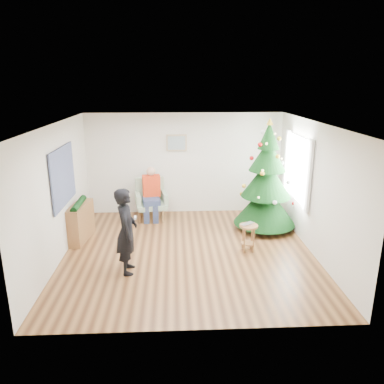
{
  "coord_description": "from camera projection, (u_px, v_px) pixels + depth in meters",
  "views": [
    {
      "loc": [
        -0.28,
        -6.97,
        3.35
      ],
      "look_at": [
        0.1,
        0.6,
        1.1
      ],
      "focal_mm": 35.0,
      "sensor_mm": 36.0,
      "label": 1
    }
  ],
  "objects": [
    {
      "name": "christmas_tree",
      "position": [
        266.0,
        181.0,
        8.54
      ],
      "size": [
        1.43,
        1.43,
        2.59
      ],
      "rotation": [
        0.0,
        0.0,
        -0.15
      ],
      "color": "#3F2816",
      "rests_on": "floor"
    },
    {
      "name": "wall_back",
      "position": [
        184.0,
        164.0,
        9.66
      ],
      "size": [
        5.0,
        0.0,
        5.0
      ],
      "primitive_type": "plane",
      "rotation": [
        1.57,
        0.0,
        0.0
      ],
      "color": "silver",
      "rests_on": "floor"
    },
    {
      "name": "wall_front",
      "position": [
        196.0,
        245.0,
        4.87
      ],
      "size": [
        5.0,
        0.0,
        5.0
      ],
      "primitive_type": "plane",
      "rotation": [
        -1.57,
        0.0,
        0.0
      ],
      "color": "silver",
      "rests_on": "floor"
    },
    {
      "name": "seated_person",
      "position": [
        151.0,
        193.0,
        9.3
      ],
      "size": [
        0.48,
        0.65,
        1.32
      ],
      "rotation": [
        0.0,
        0.0,
        0.18
      ],
      "color": "navy",
      "rests_on": "armchair"
    },
    {
      "name": "wall_left",
      "position": [
        58.0,
        193.0,
        7.15
      ],
      "size": [
        0.0,
        5.0,
        5.0
      ],
      "primitive_type": "plane",
      "rotation": [
        1.57,
        0.0,
        1.57
      ],
      "color": "silver",
      "rests_on": "floor"
    },
    {
      "name": "wall_right",
      "position": [
        315.0,
        189.0,
        7.39
      ],
      "size": [
        0.0,
        5.0,
        5.0
      ],
      "primitive_type": "plane",
      "rotation": [
        1.57,
        0.0,
        -1.57
      ],
      "color": "silver",
      "rests_on": "floor"
    },
    {
      "name": "curtains",
      "position": [
        296.0,
        168.0,
        8.29
      ],
      "size": [
        0.05,
        1.75,
        1.5
      ],
      "color": "white",
      "rests_on": "wall_right"
    },
    {
      "name": "window_panel",
      "position": [
        298.0,
        168.0,
        8.29
      ],
      "size": [
        0.04,
        1.3,
        1.4
      ],
      "primitive_type": "cube",
      "color": "white",
      "rests_on": "wall_right"
    },
    {
      "name": "console",
      "position": [
        80.0,
        222.0,
        8.14
      ],
      "size": [
        0.42,
        1.03,
        0.8
      ],
      "primitive_type": "cube",
      "rotation": [
        0.0,
        0.0,
        -0.12
      ],
      "color": "brown",
      "rests_on": "floor"
    },
    {
      "name": "game_controller",
      "position": [
        135.0,
        218.0,
        6.55
      ],
      "size": [
        0.04,
        0.13,
        0.04
      ],
      "primitive_type": "cube",
      "rotation": [
        0.0,
        0.0,
        0.07
      ],
      "color": "white",
      "rests_on": "standing_man"
    },
    {
      "name": "armchair",
      "position": [
        151.0,
        204.0,
        9.43
      ],
      "size": [
        0.86,
        0.81,
        1.01
      ],
      "rotation": [
        0.0,
        0.0,
        0.18
      ],
      "color": "#8CA786",
      "rests_on": "floor"
    },
    {
      "name": "garland",
      "position": [
        79.0,
        204.0,
        8.02
      ],
      "size": [
        0.14,
        0.9,
        0.14
      ],
      "primitive_type": "cylinder",
      "rotation": [
        1.57,
        0.0,
        0.0
      ],
      "color": "black",
      "rests_on": "console"
    },
    {
      "name": "tapestry",
      "position": [
        63.0,
        176.0,
        7.37
      ],
      "size": [
        0.03,
        1.5,
        1.15
      ],
      "primitive_type": "cube",
      "color": "black",
      "rests_on": "wall_left"
    },
    {
      "name": "floor",
      "position": [
        189.0,
        252.0,
        7.64
      ],
      "size": [
        5.0,
        5.0,
        0.0
      ],
      "primitive_type": "plane",
      "color": "brown",
      "rests_on": "ground"
    },
    {
      "name": "ceiling",
      "position": [
        188.0,
        124.0,
        6.9
      ],
      "size": [
        5.0,
        5.0,
        0.0
      ],
      "primitive_type": "plane",
      "rotation": [
        3.14,
        0.0,
        0.0
      ],
      "color": "white",
      "rests_on": "wall_back"
    },
    {
      "name": "standing_man",
      "position": [
        126.0,
        231.0,
        6.65
      ],
      "size": [
        0.42,
        0.6,
        1.58
      ],
      "primitive_type": "imported",
      "rotation": [
        0.0,
        0.0,
        1.64
      ],
      "color": "black",
      "rests_on": "floor"
    },
    {
      "name": "stool",
      "position": [
        248.0,
        238.0,
        7.63
      ],
      "size": [
        0.37,
        0.37,
        0.56
      ],
      "rotation": [
        0.0,
        0.0,
        0.23
      ],
      "color": "brown",
      "rests_on": "floor"
    },
    {
      "name": "framed_picture",
      "position": [
        176.0,
        143.0,
        9.46
      ],
      "size": [
        0.52,
        0.05,
        0.42
      ],
      "color": "tan",
      "rests_on": "wall_back"
    },
    {
      "name": "laptop",
      "position": [
        249.0,
        225.0,
        7.55
      ],
      "size": [
        0.37,
        0.33,
        0.02
      ],
      "primitive_type": "imported",
      "rotation": [
        0.0,
        0.0,
        0.58
      ],
      "color": "silver",
      "rests_on": "stool"
    }
  ]
}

